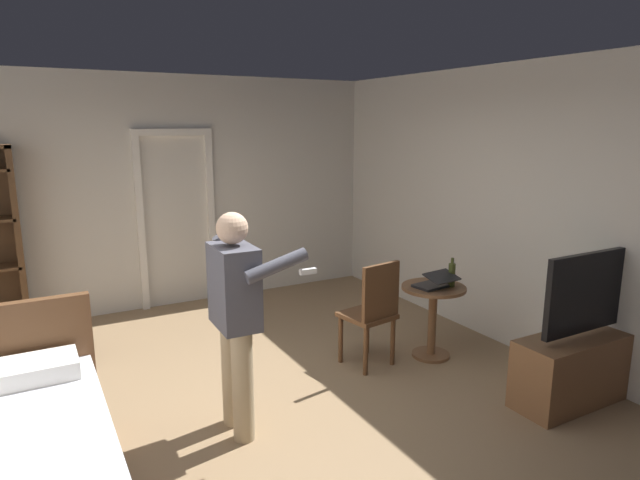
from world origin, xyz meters
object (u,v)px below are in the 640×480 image
at_px(side_table, 433,310).
at_px(bottle_on_table, 452,274).
at_px(tv_flatscreen, 585,357).
at_px(suitcase_dark, 49,348).
at_px(laptop, 435,282).
at_px(person_blue_shirt, 236,309).
at_px(wooden_chair, 373,310).

height_order(side_table, bottle_on_table, bottle_on_table).
distance_m(tv_flatscreen, suitcase_dark, 4.66).
height_order(side_table, laptop, laptop).
bearing_deg(side_table, tv_flatscreen, -66.07).
bearing_deg(tv_flatscreen, laptop, 115.67).
relative_size(side_table, laptop, 1.91).
bearing_deg(tv_flatscreen, bottle_on_table, 109.40).
relative_size(side_table, suitcase_dark, 1.41).
distance_m(person_blue_shirt, suitcase_dark, 2.32).
bearing_deg(person_blue_shirt, wooden_chair, 16.36).
bearing_deg(wooden_chair, person_blue_shirt, -163.64).
xyz_separation_m(laptop, person_blue_shirt, (-2.04, -0.29, 0.17)).
distance_m(tv_flatscreen, bottle_on_table, 1.29).
xyz_separation_m(tv_flatscreen, side_table, (-0.54, 1.22, 0.12)).
relative_size(person_blue_shirt, suitcase_dark, 3.24).
height_order(laptop, suitcase_dark, laptop).
bearing_deg(bottle_on_table, wooden_chair, 167.07).
distance_m(wooden_chair, suitcase_dark, 2.99).
xyz_separation_m(laptop, suitcase_dark, (-3.19, 1.58, -0.58)).
relative_size(wooden_chair, suitcase_dark, 1.99).
bearing_deg(laptop, side_table, 60.27).
height_order(side_table, person_blue_shirt, person_blue_shirt).
bearing_deg(bottle_on_table, tv_flatscreen, -70.60).
height_order(bottle_on_table, person_blue_shirt, person_blue_shirt).
height_order(tv_flatscreen, person_blue_shirt, person_blue_shirt).
distance_m(side_table, bottle_on_table, 0.38).
xyz_separation_m(tv_flatscreen, suitcase_dark, (-3.76, 2.76, -0.18)).
bearing_deg(side_table, suitcase_dark, 154.46).
bearing_deg(suitcase_dark, wooden_chair, -12.52).
bearing_deg(laptop, suitcase_dark, 153.67).
distance_m(side_table, person_blue_shirt, 2.14).
xyz_separation_m(wooden_chair, person_blue_shirt, (-1.44, -0.42, 0.38)).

